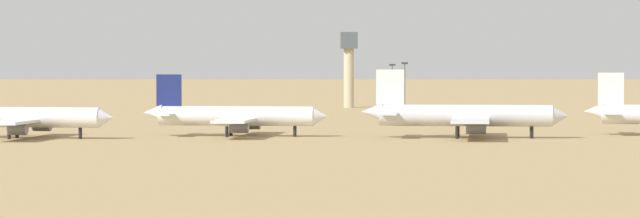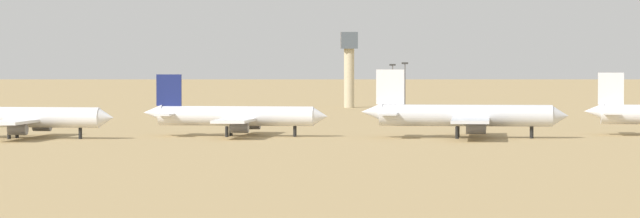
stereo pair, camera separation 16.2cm
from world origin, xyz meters
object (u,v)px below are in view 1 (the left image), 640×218
(parked_jet_teal_2, at_px, (18,117))
(parked_jet_white_4, at_px, (464,116))
(light_pole_west, at_px, (405,84))
(control_tower, at_px, (349,62))
(light_pole_east, at_px, (392,84))
(parked_jet_navy_3, at_px, (234,116))

(parked_jet_teal_2, height_order, parked_jet_white_4, parked_jet_white_4)
(light_pole_west, bearing_deg, parked_jet_white_4, -89.60)
(control_tower, distance_m, light_pole_east, 37.94)
(parked_jet_navy_3, xyz_separation_m, light_pole_east, (44.19, 133.55, 3.91))
(parked_jet_teal_2, xyz_separation_m, parked_jet_navy_3, (43.90, 6.41, -0.08))
(parked_jet_navy_3, distance_m, parked_jet_white_4, 47.78)
(parked_jet_teal_2, distance_m, parked_jet_white_4, 90.96)
(light_pole_west, bearing_deg, parked_jet_navy_3, -111.76)
(parked_jet_navy_3, height_order, light_pole_east, light_pole_east)
(parked_jet_white_4, bearing_deg, parked_jet_navy_3, 178.09)
(parked_jet_navy_3, height_order, parked_jet_white_4, parked_jet_white_4)
(parked_jet_white_4, distance_m, light_pole_west, 124.06)
(light_pole_west, relative_size, light_pole_east, 1.04)
(parked_jet_navy_3, distance_m, light_pole_east, 140.72)
(parked_jet_teal_2, distance_m, control_tower, 192.45)
(parked_jet_white_4, relative_size, light_pole_east, 3.05)
(light_pole_east, bearing_deg, control_tower, 106.42)
(control_tower, relative_size, light_pole_west, 1.62)
(parked_jet_white_4, height_order, control_tower, control_tower)
(parked_jet_navy_3, bearing_deg, light_pole_east, 80.81)
(parked_jet_teal_2, bearing_deg, parked_jet_white_4, 9.35)
(parked_jet_navy_3, distance_m, control_tower, 173.05)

